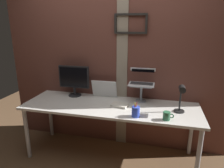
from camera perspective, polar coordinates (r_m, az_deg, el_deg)
name	(u,v)px	position (r m, az deg, el deg)	size (l,w,h in m)	color
ground_plane	(106,157)	(2.88, -1.70, -19.82)	(6.00, 6.00, 0.00)	brown
brick_wall_back	(114,62)	(2.82, 0.63, 6.30)	(3.12, 0.16, 2.41)	brown
desk	(110,110)	(2.58, -0.53, -7.28)	(2.20, 0.70, 0.73)	silver
monitor	(74,78)	(2.87, -10.69, 1.54)	(0.44, 0.18, 0.43)	black
laptop_stand	(141,90)	(2.66, 8.25, -1.75)	(0.28, 0.22, 0.23)	gray
laptop	(142,80)	(2.69, 8.50, 1.25)	(0.33, 0.28, 0.20)	white
whiteboard_panel	(104,89)	(2.80, -2.20, -1.41)	(0.35, 0.02, 0.25)	white
desk_lamp	(181,96)	(2.38, 18.93, -3.27)	(0.12, 0.20, 0.34)	black
pen_cup	(136,112)	(2.25, 6.71, -7.76)	(0.09, 0.09, 0.17)	blue
coffee_mug	(167,116)	(2.24, 15.23, -8.68)	(0.11, 0.08, 0.09)	#33724C
paper_clutter_stack	(120,105)	(2.53, 2.19, -5.94)	(0.20, 0.14, 0.03)	silver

